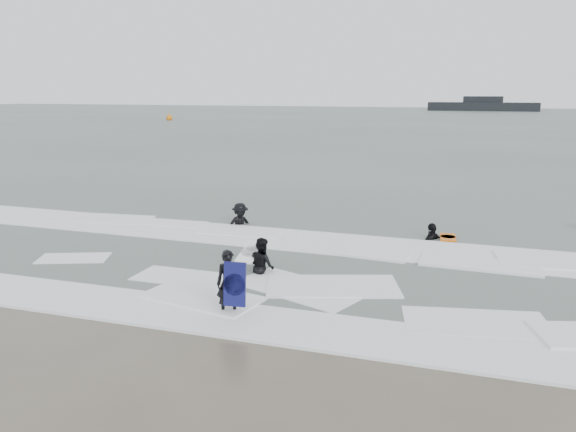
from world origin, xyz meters
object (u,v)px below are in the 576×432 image
(surfer_breaker, at_px, (240,226))
(vessel_horizon, at_px, (483,106))
(surfer_right_near, at_px, (432,240))
(buoy, at_px, (169,118))
(surfer_centre, at_px, (230,315))
(surfer_wading, at_px, (262,274))

(surfer_breaker, xyz_separation_m, vessel_horizon, (8.27, 128.22, 1.30))
(surfer_right_near, height_order, buoy, buoy)
(surfer_centre, height_order, buoy, buoy)
(surfer_centre, xyz_separation_m, vessel_horizon, (5.14, 136.01, 1.30))
(surfer_centre, height_order, vessel_horizon, vessel_horizon)
(surfer_right_near, xyz_separation_m, vessel_horizon, (1.41, 128.00, 1.30))
(buoy, relative_size, vessel_horizon, 0.06)
(buoy, bearing_deg, surfer_right_near, -53.44)
(surfer_right_near, bearing_deg, surfer_breaker, -54.81)
(surfer_right_near, bearing_deg, buoy, -110.13)
(surfer_centre, bearing_deg, buoy, 95.81)
(surfer_right_near, height_order, vessel_horizon, vessel_horizon)
(surfer_wading, bearing_deg, surfer_breaker, -18.44)
(surfer_centre, bearing_deg, surfer_right_near, 39.50)
(surfer_right_near, bearing_deg, vessel_horizon, -147.32)
(surfer_wading, height_order, surfer_right_near, surfer_right_near)
(vessel_horizon, bearing_deg, buoy, -127.98)
(surfer_centre, xyz_separation_m, surfer_breaker, (-3.13, 7.78, 0.00))
(surfer_centre, xyz_separation_m, surfer_wading, (-0.34, 2.87, 0.00))
(surfer_breaker, xyz_separation_m, surfer_right_near, (6.86, 0.22, 0.00))
(surfer_right_near, xyz_separation_m, buoy, (-47.99, 64.72, 0.42))
(surfer_wading, distance_m, surfer_right_near, 6.56)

